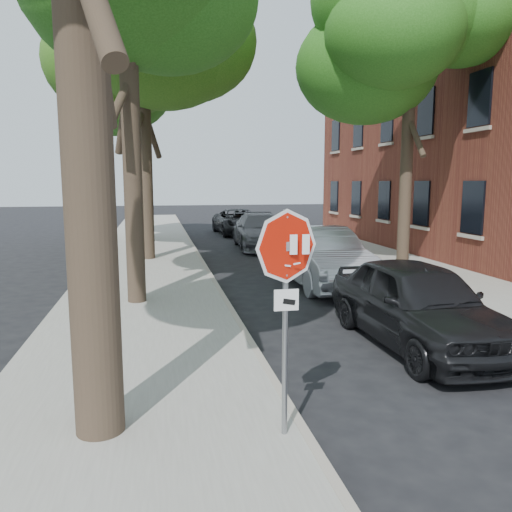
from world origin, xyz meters
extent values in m
plane|color=black|center=(0.00, 0.00, 0.00)|extent=(120.00, 120.00, 0.00)
cube|color=gray|center=(-2.50, 12.00, 0.06)|extent=(4.00, 55.00, 0.12)
cube|color=gray|center=(6.00, 12.00, 0.06)|extent=(4.00, 55.00, 0.12)
cube|color=#9E9384|center=(-0.45, 12.00, 0.07)|extent=(0.12, 55.00, 0.13)
cube|color=#9E9384|center=(3.95, 12.00, 0.07)|extent=(0.12, 55.00, 0.13)
cylinder|color=gray|center=(-0.70, 0.00, 1.42)|extent=(0.06, 0.06, 2.60)
cube|color=#99999E|center=(-0.70, -0.03, 2.32)|extent=(0.05, 0.06, 0.10)
cylinder|color=#99999E|center=(-0.70, -0.03, 2.32)|extent=(0.76, 0.32, 0.82)
cylinder|color=white|center=(-0.70, -0.05, 2.32)|extent=(0.76, 0.32, 0.82)
cylinder|color=red|center=(-0.70, -0.05, 2.32)|extent=(0.68, 0.29, 0.74)
cube|color=white|center=(-0.91, -0.06, 2.34)|extent=(0.08, 0.00, 0.22)
cube|color=white|center=(-0.77, -0.06, 2.34)|extent=(0.08, 0.00, 0.22)
cube|color=white|center=(-0.63, -0.06, 2.34)|extent=(0.08, 0.00, 0.22)
cube|color=white|center=(-0.49, -0.06, 2.34)|extent=(0.08, 0.00, 0.22)
cube|color=silver|center=(-0.81, -0.07, 2.13)|extent=(0.08, 0.00, 0.03)
cube|color=silver|center=(-0.70, -0.07, 2.11)|extent=(0.08, 0.00, 0.03)
cube|color=silver|center=(-0.59, -0.07, 2.13)|extent=(0.08, 0.00, 0.03)
cube|color=white|center=(-0.70, -0.04, 1.72)|extent=(0.28, 0.02, 0.24)
cube|color=black|center=(-0.67, -0.05, 1.70)|extent=(0.15, 0.00, 0.08)
cylinder|color=black|center=(-2.80, 0.50, 4.87)|extent=(0.56, 0.56, 9.50)
cylinder|color=black|center=(-2.60, 7.00, 4.87)|extent=(0.44, 0.44, 9.50)
ellipsoid|color=#1E5713|center=(-3.40, 7.80, 7.13)|extent=(3.99, 3.99, 3.19)
cylinder|color=black|center=(-2.40, 14.00, 5.12)|extent=(0.48, 0.48, 10.00)
ellipsoid|color=#15460D|center=(-2.40, 14.00, 7.92)|extent=(4.62, 4.62, 3.70)
ellipsoid|color=#15460D|center=(-1.35, 13.37, 8.97)|extent=(3.78, 3.78, 3.02)
ellipsoid|color=#15460D|center=(-3.24, 14.84, 7.50)|extent=(4.20, 4.20, 3.36)
cylinder|color=black|center=(-2.70, 21.00, 4.62)|extent=(0.40, 0.40, 9.00)
ellipsoid|color=#1E5713|center=(-2.70, 21.00, 7.14)|extent=(4.16, 4.16, 3.33)
ellipsoid|color=#1E5713|center=(-1.76, 20.43, 8.09)|extent=(3.40, 3.40, 2.72)
ellipsoid|color=#1E5713|center=(-3.46, 21.76, 6.76)|extent=(3.78, 3.78, 3.02)
cylinder|color=black|center=(6.00, 10.00, 4.62)|extent=(0.40, 0.40, 9.00)
ellipsoid|color=#1E5713|center=(6.00, 10.00, 7.14)|extent=(4.16, 4.16, 3.33)
ellipsoid|color=#1E5713|center=(6.95, 9.43, 8.09)|extent=(3.40, 3.40, 2.72)
ellipsoid|color=#1E5713|center=(5.24, 10.76, 6.76)|extent=(3.78, 3.78, 3.02)
imported|color=black|center=(2.60, 2.94, 0.80)|extent=(1.97, 4.72, 1.60)
imported|color=#9C9DA3|center=(2.60, 8.50, 0.85)|extent=(1.91, 5.18, 1.70)
imported|color=#515056|center=(2.57, 16.88, 0.79)|extent=(2.46, 5.51, 1.57)
imported|color=black|center=(2.60, 23.16, 0.73)|extent=(2.63, 5.32, 1.45)
camera|label=1|loc=(-2.09, -5.26, 3.02)|focal=35.00mm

